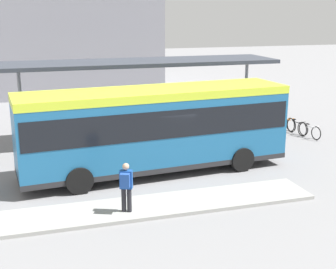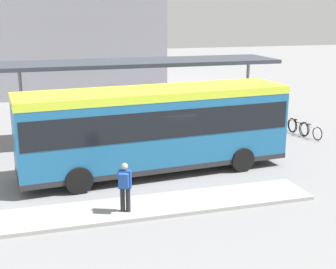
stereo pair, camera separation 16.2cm
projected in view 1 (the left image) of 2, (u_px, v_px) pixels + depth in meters
The scene contains 10 objects.
ground_plane at pixel (155, 172), 18.46m from camera, with size 120.00×120.00×0.00m, color gray.
curb_island at pixel (150, 207), 15.03m from camera, with size 10.99×1.80×0.12m.
city_bus at pixel (155, 125), 17.97m from camera, with size 10.58×3.27×3.31m.
pedestrian_waiting at pixel (126, 185), 14.27m from camera, with size 0.46×0.49×1.57m.
bicycle_white at pixel (310, 131), 23.39m from camera, with size 0.48×1.59×0.69m.
bicycle_black at pixel (296, 127), 24.13m from camera, with size 0.48×1.73×0.75m.
bicycle_orange at pixel (286, 123), 24.91m from camera, with size 0.48×1.71×0.74m.
station_shelter at pixel (141, 63), 22.42m from camera, with size 13.25×3.18×3.86m.
potted_planter_near_shelter at pixel (129, 140), 20.60m from camera, with size 0.70×0.70×1.20m.
station_building at pixel (21, 22), 37.19m from camera, with size 20.24×12.30×10.66m.
Camera 1 is at (-4.61, -16.86, 6.15)m, focal length 50.00 mm.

